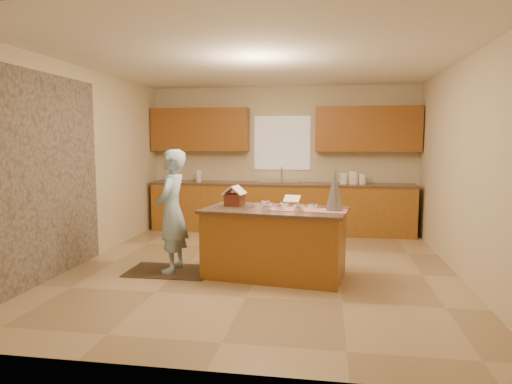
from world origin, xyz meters
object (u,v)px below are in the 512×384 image
at_px(island_base, 275,244).
at_px(gingerbread_house, 234,198).
at_px(tinsel_tree, 335,190).
at_px(boy, 172,211).

xyz_separation_m(island_base, gingerbread_house, (-0.51, 0.02, 0.57)).
bearing_deg(island_base, tinsel_tree, 3.67).
bearing_deg(tinsel_tree, island_base, 175.92).
xyz_separation_m(tinsel_tree, gingerbread_house, (-1.24, 0.07, -0.13)).
height_order(boy, gingerbread_house, boy).
bearing_deg(boy, tinsel_tree, 89.22).
height_order(tinsel_tree, boy, boy).
distance_m(island_base, tinsel_tree, 1.01).
distance_m(boy, gingerbread_house, 0.83).
xyz_separation_m(boy, gingerbread_house, (0.81, 0.04, 0.18)).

